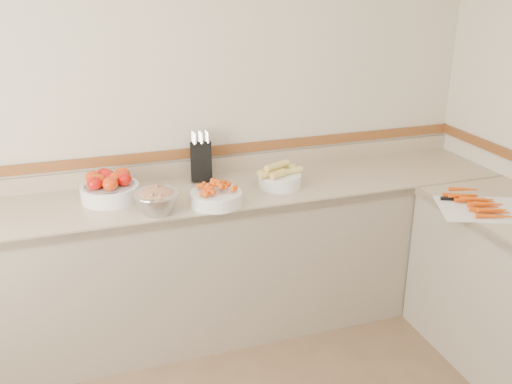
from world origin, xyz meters
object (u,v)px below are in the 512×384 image
object	(u,v)px
knife_block	(201,160)
cherry_tomato_bowl	(216,195)
cutting_board	(479,206)
corn_bowl	(279,178)
rhubarb_bowl	(157,200)
tomato_bowl	(109,187)

from	to	relation	value
knife_block	cherry_tomato_bowl	bearing A→B (deg)	-92.44
cutting_board	knife_block	bearing A→B (deg)	144.56
knife_block	corn_bowl	bearing A→B (deg)	-33.15
cherry_tomato_bowl	cutting_board	distance (m)	1.43
corn_bowl	cutting_board	bearing A→B (deg)	-36.44
knife_block	rhubarb_bowl	bearing A→B (deg)	-128.68
tomato_bowl	rhubarb_bowl	size ratio (longest dim) A/B	1.30
knife_block	cherry_tomato_bowl	xyz separation A→B (m)	(-0.02, -0.42, -0.07)
cherry_tomato_bowl	cutting_board	world-z (taller)	cherry_tomato_bowl
tomato_bowl	cutting_board	xyz separation A→B (m)	(1.88, -0.78, -0.05)
corn_bowl	rhubarb_bowl	world-z (taller)	corn_bowl
corn_bowl	rhubarb_bowl	distance (m)	0.77
knife_block	tomato_bowl	world-z (taller)	knife_block
knife_block	cherry_tomato_bowl	distance (m)	0.42
tomato_bowl	corn_bowl	bearing A→B (deg)	-6.71
tomato_bowl	cherry_tomato_bowl	distance (m)	0.61
rhubarb_bowl	tomato_bowl	bearing A→B (deg)	128.70
tomato_bowl	cutting_board	bearing A→B (deg)	-22.58
cherry_tomato_bowl	rhubarb_bowl	bearing A→B (deg)	-177.94
tomato_bowl	cutting_board	distance (m)	2.03
knife_block	tomato_bowl	xyz separation A→B (m)	(-0.57, -0.15, -0.05)
rhubarb_bowl	knife_block	bearing A→B (deg)	51.32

